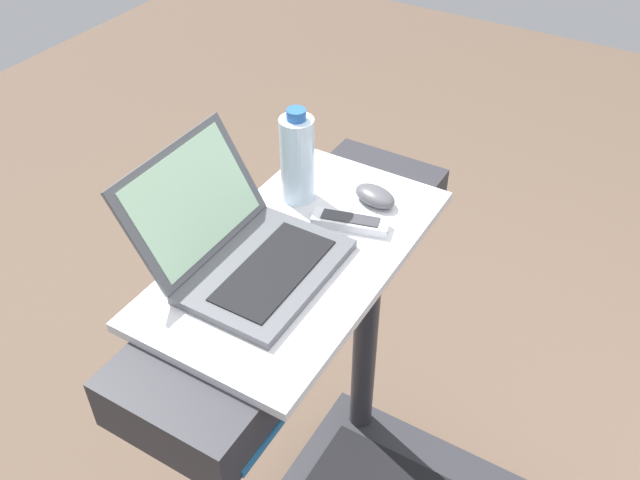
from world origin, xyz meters
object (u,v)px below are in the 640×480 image
Objects in this scene: computer_mouse at (375,196)px; tv_remote at (350,222)px; laptop at (243,247)px; water_bottle at (297,158)px.

computer_mouse reaches higher than tv_remote.
tv_remote is at bearing -29.61° from laptop.
tv_remote is (0.21, -0.12, -0.03)m from laptop.
laptop is at bearing 150.27° from tv_remote.
computer_mouse is at bearing -3.30° from tv_remote.
water_bottle is 0.18m from tv_remote.
computer_mouse is 0.19m from water_bottle.
laptop reaches higher than computer_mouse.
computer_mouse is 0.60× the size of tv_remote.
tv_remote is (-0.10, 0.01, -0.01)m from computer_mouse.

